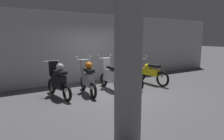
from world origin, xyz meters
TOP-DOWN VIEW (x-y plane):
  - ground_plane at (0.00, 0.00)m, footprint 80.00×80.00m
  - back_wall at (0.00, 2.38)m, footprint 16.00×0.30m
  - motorbike_slot_0 at (-1.95, 0.51)m, footprint 0.56×1.67m
  - motorbike_slot_1 at (-0.97, 0.37)m, footprint 0.59×1.68m
  - motorbike_slot_2 at (0.00, 0.50)m, footprint 0.59×1.68m
  - motorbike_slot_3 at (0.98, 0.43)m, footprint 0.58×1.67m
  - motorbike_slot_4 at (1.95, 0.41)m, footprint 0.59×1.95m
  - support_pillar at (-1.62, -2.91)m, footprint 0.51×0.51m

SIDE VIEW (x-z plane):
  - ground_plane at x=0.00m, z-range 0.00..0.00m
  - motorbike_slot_4 at x=1.95m, z-range -0.08..1.07m
  - motorbike_slot_2 at x=0.00m, z-range -0.12..1.17m
  - motorbike_slot_3 at x=0.98m, z-range -0.12..1.17m
  - motorbike_slot_0 at x=-1.95m, z-range -0.02..1.15m
  - motorbike_slot_1 at x=-0.97m, z-range -0.08..1.21m
  - back_wall at x=0.00m, z-range 0.00..2.99m
  - support_pillar at x=-1.62m, z-range 0.00..2.99m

